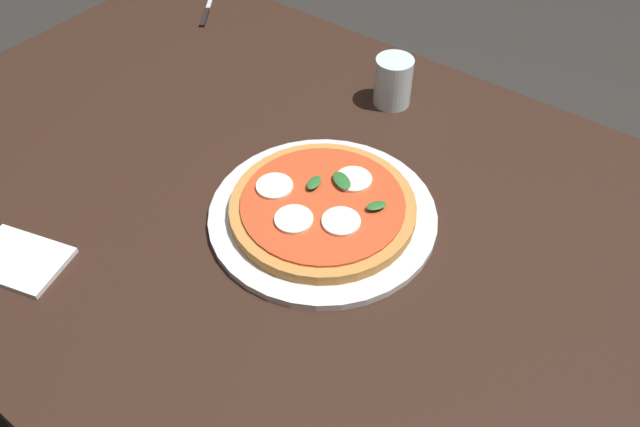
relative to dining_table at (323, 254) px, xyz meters
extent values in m
cube|color=black|center=(0.00, 0.00, 0.06)|extent=(1.57, 0.94, 0.04)
cube|color=black|center=(-0.71, 0.39, -0.29)|extent=(0.07, 0.07, 0.67)
cylinder|color=silver|center=(0.00, 0.00, 0.09)|extent=(0.34, 0.34, 0.01)
cylinder|color=#C6843F|center=(0.00, 0.00, 0.11)|extent=(0.27, 0.27, 0.02)
cylinder|color=#CC4723|center=(0.00, 0.00, 0.12)|extent=(0.24, 0.24, 0.00)
cylinder|color=white|center=(0.05, -0.02, 0.12)|extent=(0.06, 0.06, 0.00)
cylinder|color=white|center=(0.01, 0.06, 0.12)|extent=(0.06, 0.06, 0.00)
cylinder|color=white|center=(-0.08, -0.02, 0.12)|extent=(0.06, 0.06, 0.00)
cylinder|color=white|center=(-0.01, -0.05, 0.12)|extent=(0.06, 0.06, 0.00)
ellipsoid|color=#286B2D|center=(0.07, 0.03, 0.13)|extent=(0.03, 0.03, 0.00)
ellipsoid|color=#286B2D|center=(-0.03, 0.02, 0.13)|extent=(0.02, 0.03, 0.00)
ellipsoid|color=#286B2D|center=(0.00, 0.05, 0.13)|extent=(0.05, 0.04, 0.00)
cube|color=white|center=(-0.29, -0.32, 0.09)|extent=(0.15, 0.12, 0.01)
cube|color=black|center=(-0.55, 0.32, 0.09)|extent=(0.05, 0.07, 0.01)
cylinder|color=silver|center=(-0.07, 0.31, 0.13)|extent=(0.07, 0.07, 0.09)
camera|label=1|loc=(0.38, -0.52, 0.76)|focal=35.24mm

